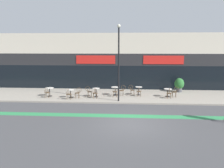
% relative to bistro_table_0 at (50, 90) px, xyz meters
% --- Properties ---
extents(ground_plane, '(120.00, 120.00, 0.00)m').
position_rel_bistro_table_0_xyz_m(ground_plane, '(6.93, -6.29, -0.66)').
color(ground_plane, '#424244').
extents(sidewalk_slab, '(40.00, 5.50, 0.12)m').
position_rel_bistro_table_0_xyz_m(sidewalk_slab, '(6.93, 0.96, -0.60)').
color(sidewalk_slab, gray).
rests_on(sidewalk_slab, ground).
extents(storefront_facade, '(40.00, 4.06, 5.76)m').
position_rel_bistro_table_0_xyz_m(storefront_facade, '(6.93, 5.67, 2.21)').
color(storefront_facade, beige).
rests_on(storefront_facade, ground).
extents(bike_lane_stripe, '(36.00, 0.70, 0.01)m').
position_rel_bistro_table_0_xyz_m(bike_lane_stripe, '(6.93, -4.77, -0.65)').
color(bike_lane_stripe, '#2D844C').
rests_on(bike_lane_stripe, ground).
extents(bistro_table_0, '(0.73, 0.73, 0.75)m').
position_rel_bistro_table_0_xyz_m(bistro_table_0, '(0.00, 0.00, 0.00)').
color(bistro_table_0, black).
rests_on(bistro_table_0, sidewalk_slab).
extents(bistro_table_1, '(0.60, 0.60, 0.71)m').
position_rel_bistro_table_0_xyz_m(bistro_table_1, '(2.00, -0.52, -0.04)').
color(bistro_table_1, black).
rests_on(bistro_table_1, sidewalk_slab).
extents(bistro_table_2, '(0.62, 0.62, 0.75)m').
position_rel_bistro_table_0_xyz_m(bistro_table_2, '(4.07, 0.07, -0.01)').
color(bistro_table_2, black).
rests_on(bistro_table_2, sidewalk_slab).
extents(bistro_table_3, '(0.74, 0.74, 0.75)m').
position_rel_bistro_table_0_xyz_m(bistro_table_3, '(5.70, 0.77, 0.00)').
color(bistro_table_3, black).
rests_on(bistro_table_3, sidewalk_slab).
extents(bistro_table_4, '(0.61, 0.61, 0.74)m').
position_rel_bistro_table_0_xyz_m(bistro_table_4, '(7.79, 1.05, -0.02)').
color(bistro_table_4, black).
rests_on(bistro_table_4, sidewalk_slab).
extents(bistro_table_5, '(0.68, 0.68, 0.71)m').
position_rel_bistro_table_0_xyz_m(bistro_table_5, '(10.25, 0.43, -0.03)').
color(bistro_table_5, black).
rests_on(bistro_table_5, sidewalk_slab).
extents(cafe_chair_0_near, '(0.42, 0.59, 0.90)m').
position_rel_bistro_table_0_xyz_m(cafe_chair_0_near, '(-0.00, -0.63, -0.02)').
color(cafe_chair_0_near, '#4C3823').
rests_on(cafe_chair_0_near, sidewalk_slab).
extents(cafe_chair_1_near, '(0.43, 0.59, 0.90)m').
position_rel_bistro_table_0_xyz_m(cafe_chair_1_near, '(2.00, -1.14, -0.02)').
color(cafe_chair_1_near, '#4C3823').
rests_on(cafe_chair_1_near, sidewalk_slab).
extents(cafe_chair_1_side, '(0.58, 0.40, 0.90)m').
position_rel_bistro_table_0_xyz_m(cafe_chair_1_side, '(2.63, -0.52, -0.02)').
color(cafe_chair_1_side, '#4C3823').
rests_on(cafe_chair_1_side, sidewalk_slab).
extents(cafe_chair_2_near, '(0.42, 0.58, 0.90)m').
position_rel_bistro_table_0_xyz_m(cafe_chair_2_near, '(4.08, -0.55, -0.02)').
color(cafe_chair_2_near, '#4C3823').
rests_on(cafe_chair_2_near, sidewalk_slab).
extents(cafe_chair_2_side, '(0.59, 0.44, 0.90)m').
position_rel_bistro_table_0_xyz_m(cafe_chair_2_side, '(3.45, 0.06, -0.02)').
color(cafe_chair_2_side, '#4C3823').
rests_on(cafe_chair_2_side, sidewalk_slab).
extents(cafe_chair_3_near, '(0.43, 0.59, 0.90)m').
position_rel_bistro_table_0_xyz_m(cafe_chair_3_near, '(5.71, 0.15, -0.02)').
color(cafe_chair_3_near, '#4C3823').
rests_on(cafe_chair_3_near, sidewalk_slab).
extents(cafe_chair_3_side, '(0.58, 0.42, 0.90)m').
position_rel_bistro_table_0_xyz_m(cafe_chair_3_side, '(6.33, 0.78, -0.02)').
color(cafe_chair_3_side, '#4C3823').
rests_on(cafe_chair_3_side, sidewalk_slab).
extents(cafe_chair_4_near, '(0.42, 0.58, 0.90)m').
position_rel_bistro_table_0_xyz_m(cafe_chair_4_near, '(7.79, 0.43, -0.02)').
color(cafe_chair_4_near, '#4C3823').
rests_on(cafe_chair_4_near, sidewalk_slab).
extents(cafe_chair_4_side, '(0.59, 0.43, 0.90)m').
position_rel_bistro_table_0_xyz_m(cafe_chair_4_side, '(7.16, 1.06, -0.02)').
color(cafe_chair_4_side, '#4C3823').
rests_on(cafe_chair_4_side, sidewalk_slab).
extents(cafe_chair_5_near, '(0.40, 0.58, 0.90)m').
position_rel_bistro_table_0_xyz_m(cafe_chair_5_near, '(10.25, -0.19, -0.02)').
color(cafe_chair_5_near, '#4C3823').
rests_on(cafe_chair_5_near, sidewalk_slab).
extents(cafe_chair_5_side, '(0.59, 0.44, 0.90)m').
position_rel_bistro_table_0_xyz_m(cafe_chair_5_side, '(10.87, 0.43, -0.02)').
color(cafe_chair_5_side, '#4C3823').
rests_on(cafe_chair_5_side, sidewalk_slab).
extents(planter_pot, '(0.89, 0.89, 1.33)m').
position_rel_bistro_table_0_xyz_m(planter_pot, '(11.72, 2.67, 0.18)').
color(planter_pot, '#4C4C51').
rests_on(planter_pot, sidewalk_slab).
extents(lamp_post, '(0.26, 0.26, 5.95)m').
position_rel_bistro_table_0_xyz_m(lamp_post, '(6.07, -1.29, 2.85)').
color(lamp_post, black).
rests_on(lamp_post, sidewalk_slab).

